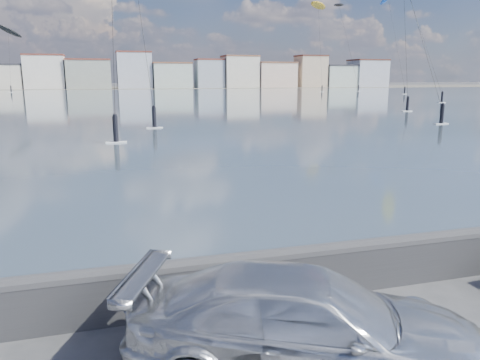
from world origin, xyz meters
name	(u,v)px	position (x,y,z in m)	size (l,w,h in m)	color
bay_water	(111,100)	(0.00, 91.50, 0.01)	(500.00, 177.00, 0.00)	#374750
far_shore_strip	(106,88)	(0.00, 200.00, 0.01)	(500.00, 60.00, 0.00)	#4C473D
seawall	(208,281)	(0.00, 2.70, 0.58)	(400.00, 0.36, 1.08)	#28282B
far_buildings	(109,73)	(1.31, 186.00, 6.03)	(240.79, 13.26, 14.60)	beige
car_silver	(309,326)	(0.99, 0.34, 0.78)	(2.19, 5.38, 1.56)	silver
kitesurfer_6	(339,6)	(72.43, 136.51, 26.47)	(6.63, 14.14, 27.99)	black
kitesurfer_9	(8,31)	(-27.82, 156.22, 17.89)	(8.38, 14.22, 20.65)	black
kitesurfer_13	(318,6)	(62.54, 130.75, 25.18)	(9.22, 11.27, 26.82)	#BF8C19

